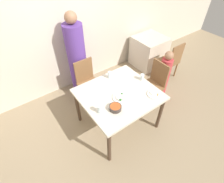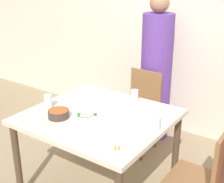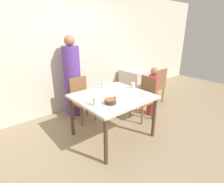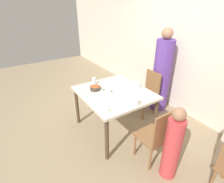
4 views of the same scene
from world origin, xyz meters
The scene contains 14 objects.
wall_back centered at (0.00, 1.57, 1.35)m, with size 10.00×0.06×2.70m.
dining_table centered at (0.00, 0.00, 0.69)m, with size 1.19×1.09×0.78m.
chair_adult_spot centered at (-0.09, 0.89, 0.48)m, with size 0.40×0.40×0.90m.
chair_child_spot centered at (0.94, 0.07, 0.48)m, with size 0.40×0.40×0.90m.
person_adult centered at (-0.09, 1.24, 0.79)m, with size 0.36×0.36×1.72m.
bowl_curry centered at (-0.24, -0.23, 0.81)m, with size 0.18×0.18×0.06m.
plate_rice_adult centered at (0.43, -0.35, 0.79)m, with size 0.23×0.23×0.05m.
plate_rice_child centered at (-0.04, -0.10, 0.79)m, with size 0.26×0.26×0.05m.
glass_water_tall centered at (0.54, 0.04, 0.83)m, with size 0.07×0.07×0.11m.
glass_water_short centered at (0.12, 0.41, 0.84)m, with size 0.07×0.07×0.12m.
glass_water_center centered at (-0.46, -0.14, 0.84)m, with size 0.07×0.07×0.13m.
napkin_folded centered at (-0.25, 0.23, 0.78)m, with size 0.14×0.14×0.01m.
fork_steel centered at (0.37, 0.40, 0.78)m, with size 0.17×0.09×0.01m.
spoon_steel centered at (0.16, 0.16, 0.78)m, with size 0.18×0.08×0.01m.
Camera 2 is at (1.49, -1.93, 1.93)m, focal length 50.00 mm.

